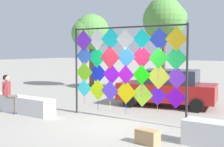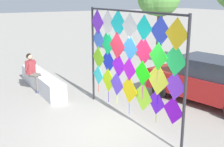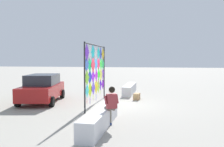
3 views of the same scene
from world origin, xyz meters
TOP-DOWN VIEW (x-y plane):
  - ground at (0.00, 0.00)m, footprint 120.00×120.00m
  - plaza_ledge_left at (-4.41, -0.32)m, footprint 3.78×0.60m
  - kite_display_rack at (-0.18, 0.96)m, footprint 4.44×0.18m
  - seated_vendor at (-4.31, -0.69)m, footprint 0.72×0.67m
  - parked_car at (-0.04, 4.16)m, footprint 4.33×2.58m

SIDE VIEW (x-z plane):
  - ground at x=0.00m, z-range 0.00..0.00m
  - plaza_ledge_left at x=-4.41m, z-range 0.00..0.64m
  - parked_car at x=-0.04m, z-range 0.01..1.59m
  - seated_vendor at x=-4.31m, z-range 0.13..1.62m
  - kite_display_rack at x=-0.18m, z-range 0.32..3.56m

